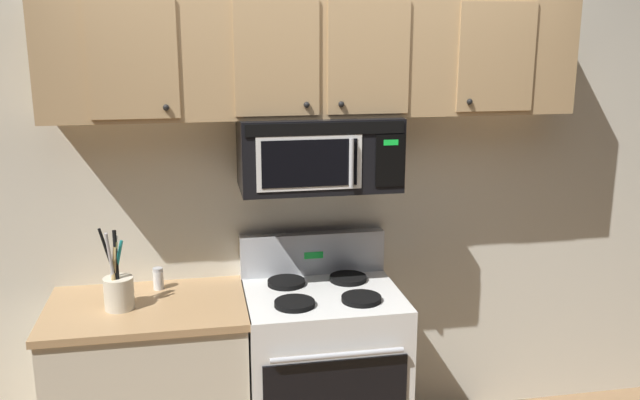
% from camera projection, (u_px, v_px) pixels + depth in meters
% --- Properties ---
extents(back_wall, '(5.20, 0.10, 2.70)m').
position_uv_depth(back_wall, '(309.00, 187.00, 3.58)').
color(back_wall, silver).
rests_on(back_wall, ground_plane).
extents(stove_range, '(0.76, 0.69, 1.12)m').
position_uv_depth(stove_range, '(322.00, 372.00, 3.44)').
color(stove_range, white).
rests_on(stove_range, ground_plane).
extents(over_range_microwave, '(0.76, 0.43, 0.35)m').
position_uv_depth(over_range_microwave, '(318.00, 152.00, 3.29)').
color(over_range_microwave, black).
extents(upper_cabinets, '(2.50, 0.36, 0.55)m').
position_uv_depth(upper_cabinets, '(317.00, 57.00, 3.21)').
color(upper_cabinets, tan).
extents(counter_segment, '(0.93, 0.65, 0.90)m').
position_uv_depth(counter_segment, '(152.00, 390.00, 3.30)').
color(counter_segment, beige).
rests_on(counter_segment, ground_plane).
extents(utensil_crock_cream, '(0.14, 0.14, 0.39)m').
position_uv_depth(utensil_crock_cream, '(118.00, 289.00, 3.12)').
color(utensil_crock_cream, beige).
rests_on(utensil_crock_cream, counter_segment).
extents(salt_shaker, '(0.05, 0.05, 0.11)m').
position_uv_depth(salt_shaker, '(158.00, 279.00, 3.37)').
color(salt_shaker, white).
rests_on(salt_shaker, counter_segment).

